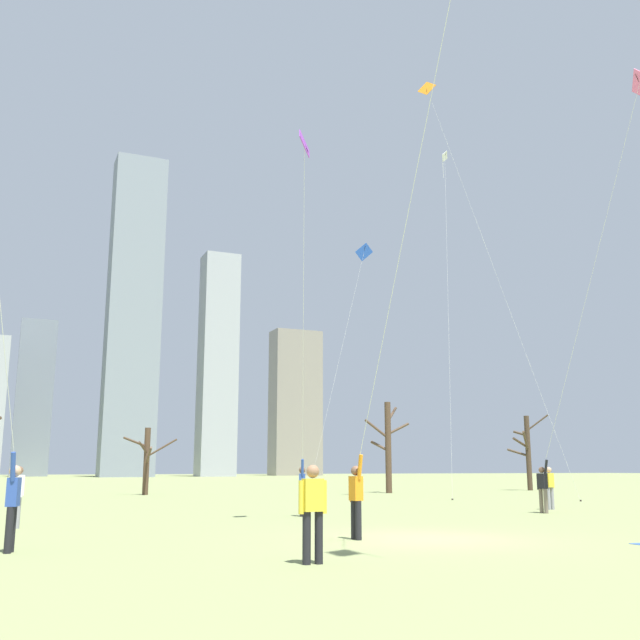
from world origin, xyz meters
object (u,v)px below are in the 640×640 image
Objects in this scene: distant_kite_drifting_left_orange at (437,116)px; distant_kite_drifting_right_white at (446,194)px; bystander_far_off_by_trees at (17,493)px; bystander_strolling_midfield at (313,508)px; distant_kite_low_near_trees_blue at (360,268)px; kite_flyer_midfield_left_yellow at (383,356)px; bystander_watching_nearby at (550,486)px; bare_tree_right_of_center at (147,459)px; kite_flyer_midfield_right_teal at (0,354)px; bare_tree_rightmost at (388,443)px; bare_tree_center at (527,450)px; kite_flyer_far_back_purple at (302,452)px; kite_flyer_midfield_center_pink at (555,434)px.

distant_kite_drifting_left_orange reaches higher than distant_kite_drifting_right_white.
bystander_far_off_by_trees is 1.00× the size of bystander_strolling_midfield.
bystander_strolling_midfield is 32.65m from distant_kite_low_near_trees_blue.
kite_flyer_midfield_left_yellow is at bearing 38.02° from bystander_strolling_midfield.
bystander_strolling_midfield is 0.07× the size of distant_kite_drifting_left_orange.
kite_flyer_midfield_left_yellow is 10.84× the size of bystander_watching_nearby.
distant_kite_low_near_trees_blue is (11.75, 24.74, 9.57)m from kite_flyer_midfield_left_yellow.
bystander_watching_nearby is (12.39, 9.72, -2.99)m from kite_flyer_midfield_left_yellow.
kite_flyer_midfield_left_yellow is 4.36× the size of bare_tree_right_of_center.
kite_flyer_midfield_right_teal reaches higher than bare_tree_rightmost.
bystander_strolling_midfield is at bearing -29.85° from kite_flyer_midfield_right_teal.
bystander_watching_nearby is at bearing 23.62° from kite_flyer_midfield_right_teal.
bare_tree_rightmost is (4.31, 4.89, -10.25)m from distant_kite_low_near_trees_blue.
kite_flyer_midfield_right_teal reaches higher than bystander_strolling_midfield.
bystander_watching_nearby is at bearing 38.09° from bystander_strolling_midfield.
kite_flyer_midfield_left_yellow is 33.71m from bare_tree_rightmost.
bare_tree_rightmost reaches higher than bystander_strolling_midfield.
kite_flyer_midfield_right_teal is at bearing -156.38° from bystander_watching_nearby.
distant_kite_drifting_left_orange reaches higher than bare_tree_center.
distant_kite_drifting_right_white is at bearing 42.57° from kite_flyer_far_back_purple.
kite_flyer_far_back_purple is 21.58m from distant_kite_low_near_trees_blue.
kite_flyer_midfield_right_teal is at bearing -129.43° from bare_tree_rightmost.
kite_flyer_midfield_center_pink is 0.97× the size of distant_kite_low_near_trees_blue.
distant_kite_low_near_trees_blue is at bearing -159.76° from bare_tree_center.
distant_kite_low_near_trees_blue is at bearing 41.89° from bystander_far_off_by_trees.
bare_tree_center reaches higher than bystander_watching_nearby.
distant_kite_drifting_right_white is 20.71m from bare_tree_center.
kite_flyer_midfield_right_teal is at bearing -137.83° from distant_kite_drifting_right_white.
kite_flyer_midfield_right_teal is 4.71× the size of bare_tree_right_of_center.
bystander_strolling_midfield is 36.17m from distant_kite_drifting_right_white.
bare_tree_center reaches higher than bystander_far_off_by_trees.
bystander_watching_nearby is 1.00× the size of bystander_strolling_midfield.
kite_flyer_midfield_center_pink reaches higher than bystander_watching_nearby.
distant_kite_drifting_right_white reaches higher than bare_tree_center.
bare_tree_right_of_center reaches higher than bystander_strolling_midfield.
bare_tree_rightmost is (16.06, 29.64, -0.69)m from kite_flyer_midfield_left_yellow.
distant_kite_low_near_trees_blue is (-5.23, 1.57, -4.94)m from distant_kite_drifting_right_white.
bare_tree_rightmost is at bearing -9.91° from bare_tree_right_of_center.
kite_flyer_midfield_right_teal is 32.06m from distant_kite_low_near_trees_blue.
kite_flyer_midfield_left_yellow reaches higher than bare_tree_rightmost.
bare_tree_center is at bearing 53.21° from kite_flyer_midfield_center_pink.
distant_kite_drifting_right_white is at bearing 71.18° from bystander_watching_nearby.
bystander_far_off_by_trees is 31.52m from bare_tree_rightmost.
bare_tree_rightmost is (-0.92, 6.47, -15.20)m from distant_kite_drifting_right_white.
bystander_watching_nearby is 0.11× the size of distant_kite_low_near_trees_blue.
distant_kite_drifting_left_orange reaches higher than bare_tree_rightmost.
kite_flyer_far_back_purple is at bearing 7.86° from bystander_far_off_by_trees.
distant_kite_drifting_right_white is (19.37, 25.04, 17.50)m from bystander_strolling_midfield.
bystander_watching_nearby and bystander_far_off_by_trees have the same top height.
distant_kite_drifting_left_orange is at bearing 81.93° from bystander_watching_nearby.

